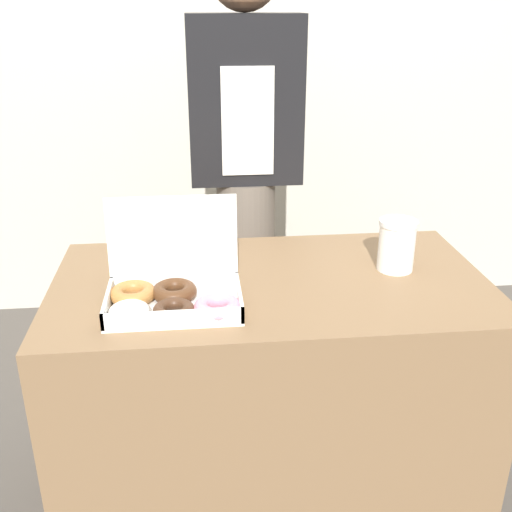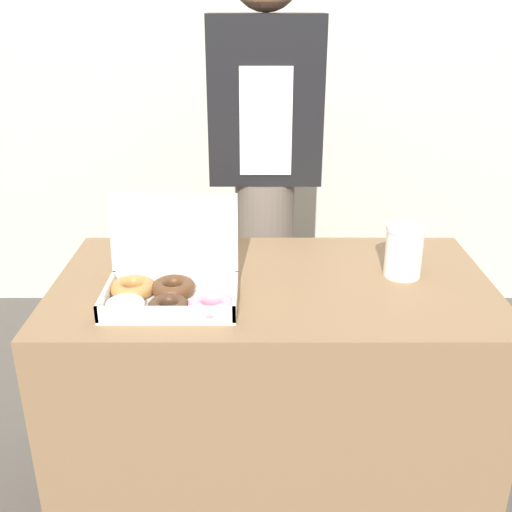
% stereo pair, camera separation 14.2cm
% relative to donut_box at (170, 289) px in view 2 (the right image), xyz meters
% --- Properties ---
extents(ground_plane, '(14.00, 14.00, 0.00)m').
position_rel_donut_box_xyz_m(ground_plane, '(0.26, 0.12, -0.76)').
color(ground_plane, '#4C4742').
extents(wall_back, '(10.00, 0.05, 2.60)m').
position_rel_donut_box_xyz_m(wall_back, '(0.26, 1.47, 0.54)').
color(wall_back, beige).
rests_on(wall_back, ground_plane).
extents(table, '(1.14, 0.62, 0.72)m').
position_rel_donut_box_xyz_m(table, '(0.26, 0.12, -0.40)').
color(table, brown).
rests_on(table, ground_plane).
extents(donut_box, '(0.32, 0.22, 0.24)m').
position_rel_donut_box_xyz_m(donut_box, '(0.00, 0.00, 0.00)').
color(donut_box, white).
rests_on(donut_box, table).
extents(coffee_cup, '(0.10, 0.10, 0.14)m').
position_rel_donut_box_xyz_m(coffee_cup, '(0.60, 0.16, 0.03)').
color(coffee_cup, white).
rests_on(coffee_cup, table).
extents(person_customer, '(0.37, 0.23, 1.60)m').
position_rel_donut_box_xyz_m(person_customer, '(0.25, 0.73, 0.15)').
color(person_customer, '#665B51').
rests_on(person_customer, ground_plane).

